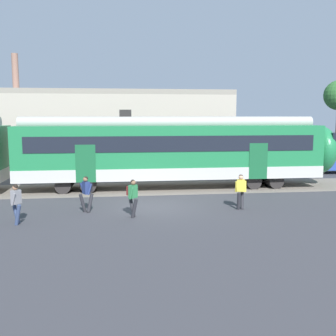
# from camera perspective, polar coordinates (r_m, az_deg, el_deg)

# --- Properties ---
(ground_plane) EXTENTS (160.00, 160.00, 0.00)m
(ground_plane) POSITION_cam_1_polar(r_m,az_deg,el_deg) (19.01, -2.15, -5.74)
(ground_plane) COLOR #38383D
(commuter_train) EXTENTS (38.05, 3.07, 4.73)m
(commuter_train) POSITION_cam_1_polar(r_m,az_deg,el_deg) (24.15, -20.07, 2.09)
(commuter_train) COLOR #B7B7B2
(commuter_train) RESTS_ON ground
(pedestrian_grey) EXTENTS (0.52, 0.66, 1.67)m
(pedestrian_grey) POSITION_cam_1_polar(r_m,az_deg,el_deg) (17.02, -21.17, -4.52)
(pedestrian_grey) COLOR navy
(pedestrian_grey) RESTS_ON ground
(pedestrian_navy) EXTENTS (0.71, 0.50, 1.67)m
(pedestrian_navy) POSITION_cam_1_polar(r_m,az_deg,el_deg) (18.26, -11.73, -3.27)
(pedestrian_navy) COLOR #28282D
(pedestrian_navy) RESTS_ON ground
(pedestrian_green) EXTENTS (0.52, 0.67, 1.67)m
(pedestrian_green) POSITION_cam_1_polar(r_m,az_deg,el_deg) (17.08, -5.15, -3.89)
(pedestrian_green) COLOR #28282D
(pedestrian_green) RESTS_ON ground
(pedestrian_yellow) EXTENTS (0.61, 0.61, 1.67)m
(pedestrian_yellow) POSITION_cam_1_polar(r_m,az_deg,el_deg) (18.75, 10.49, -2.95)
(pedestrian_yellow) COLOR #28282D
(pedestrian_yellow) RESTS_ON ground
(parked_car_blue) EXTENTS (4.09, 1.93, 1.54)m
(parked_car_blue) POSITION_cam_1_polar(r_m,az_deg,el_deg) (32.59, 22.71, 0.68)
(parked_car_blue) COLOR #284799
(parked_car_blue) RESTS_ON ground
(background_building) EXTENTS (21.49, 5.00, 9.20)m
(background_building) POSITION_cam_1_polar(r_m,az_deg,el_deg) (32.84, -9.88, 5.46)
(background_building) COLOR #B2A899
(background_building) RESTS_ON ground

